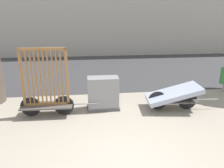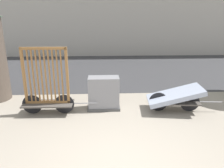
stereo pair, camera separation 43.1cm
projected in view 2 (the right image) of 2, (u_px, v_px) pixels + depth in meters
name	position (u px, v px, depth m)	size (l,w,h in m)	color
road_strip	(107.00, 69.00, 11.96)	(56.00, 8.04, 0.01)	#38383A
bike_cart_with_bedframe	(47.00, 91.00, 6.27)	(2.17, 0.63, 1.96)	#4C4742
bike_cart_with_mattress	(175.00, 97.00, 6.52)	(2.25, 1.02, 0.79)	#4C4742
utility_cabinet	(104.00, 94.00, 6.69)	(0.99, 0.55, 1.01)	#4C4C4C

